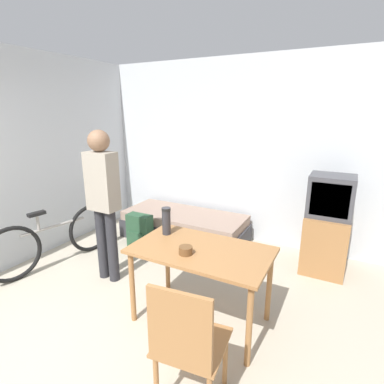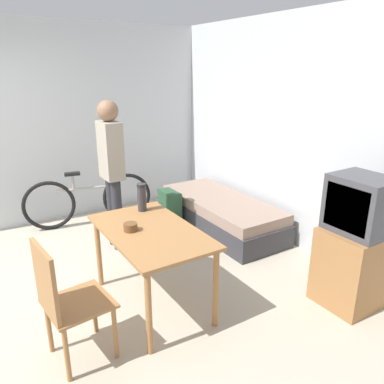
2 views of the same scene
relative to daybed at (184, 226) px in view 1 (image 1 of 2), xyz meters
The scene contains 11 objects.
wall_back 1.33m from the daybed, 49.09° to the left, with size 4.95×0.06×2.70m.
wall_left 2.26m from the daybed, 142.85° to the right, with size 0.06×4.33×2.70m.
daybed is the anchor object (origin of this frame).
tv 2.04m from the daybed, ahead, with size 0.51×0.55×1.23m.
dining_table 1.94m from the daybed, 55.77° to the right, with size 1.25×0.73×0.75m.
wooden_chair 2.79m from the daybed, 60.21° to the right, with size 0.49×0.49×0.97m.
bicycle 1.83m from the daybed, 126.31° to the right, with size 0.39×1.70×0.77m.
person_standing 1.65m from the daybed, 99.75° to the right, with size 0.34×0.24×1.76m.
thermos_flask 1.69m from the daybed, 67.02° to the right, with size 0.09×0.09×0.28m.
mate_bowl 2.06m from the daybed, 60.06° to the right, with size 0.12×0.12×0.07m.
backpack 0.71m from the daybed, 127.99° to the right, with size 0.37×0.21×0.50m.
Camera 1 is at (1.70, -0.93, 1.97)m, focal length 28.00 mm.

